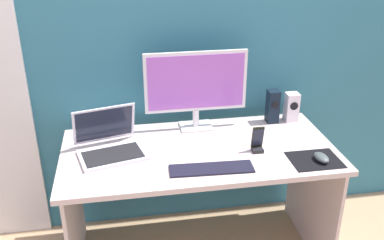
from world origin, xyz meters
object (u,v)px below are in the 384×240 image
object	(u,v)px
speaker_near_monitor	(273,106)
speaker_right	(291,107)
laptop	(110,144)
phone_in_dock	(257,143)
keyboard_external	(211,169)
mouse	(321,158)
monitor	(196,86)

from	to	relation	value
speaker_near_monitor	speaker_right	bearing A→B (deg)	-0.04
laptop	phone_in_dock	distance (m)	0.76
speaker_near_monitor	laptop	bearing A→B (deg)	-166.99
speaker_near_monitor	phone_in_dock	bearing A→B (deg)	-120.29
phone_in_dock	speaker_right	bearing A→B (deg)	46.81
laptop	keyboard_external	distance (m)	0.54
mouse	monitor	bearing A→B (deg)	131.95
speaker_near_monitor	keyboard_external	distance (m)	0.67
keyboard_external	mouse	bearing A→B (deg)	1.36
speaker_right	laptop	world-z (taller)	laptop
laptop	mouse	size ratio (longest dim) A/B	3.83
laptop	phone_in_dock	size ratio (longest dim) A/B	2.76
speaker_right	mouse	world-z (taller)	speaker_right
keyboard_external	monitor	bearing A→B (deg)	91.98
speaker_near_monitor	keyboard_external	size ratio (longest dim) A/B	0.48
speaker_near_monitor	mouse	size ratio (longest dim) A/B	1.96
speaker_right	speaker_near_monitor	distance (m)	0.12
monitor	phone_in_dock	xyz separation A→B (m)	(0.26, -0.33, -0.21)
speaker_right	keyboard_external	size ratio (longest dim) A/B	0.42
speaker_near_monitor	keyboard_external	bearing A→B (deg)	-134.57
laptop	mouse	world-z (taller)	laptop
laptop	speaker_near_monitor	bearing A→B (deg)	13.01
monitor	speaker_near_monitor	xyz separation A→B (m)	(0.46, 0.00, -0.16)
keyboard_external	phone_in_dock	xyz separation A→B (m)	(0.27, 0.14, 0.04)
monitor	laptop	xyz separation A→B (m)	(-0.49, -0.22, -0.21)
monitor	phone_in_dock	distance (m)	0.47
laptop	phone_in_dock	xyz separation A→B (m)	(0.75, -0.11, 0.00)
laptop	phone_in_dock	world-z (taller)	laptop
speaker_near_monitor	laptop	world-z (taller)	laptop
speaker_near_monitor	phone_in_dock	size ratio (longest dim) A/B	1.41
keyboard_external	laptop	bearing A→B (deg)	155.02
monitor	phone_in_dock	bearing A→B (deg)	-51.31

